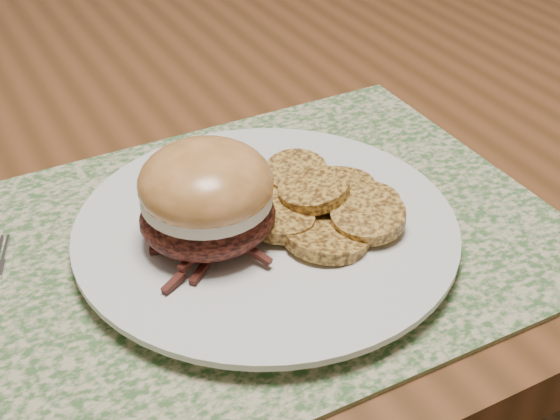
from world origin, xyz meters
The scene contains 5 objects.
dining_table centered at (0.00, 0.00, 0.67)m, with size 1.50×0.90×0.75m.
placemat centered at (0.03, -0.25, 0.75)m, with size 0.45×0.33×0.00m, color #3D6232.
dinner_plate centered at (0.04, -0.26, 0.76)m, with size 0.26×0.26×0.02m, color silver.
pork_sandwich centered at (0.00, -0.25, 0.80)m, with size 0.11×0.10×0.07m.
roasted_potatoes centered at (0.08, -0.26, 0.78)m, with size 0.13×0.14×0.03m.
Camera 1 is at (-0.16, -0.66, 1.10)m, focal length 50.00 mm.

